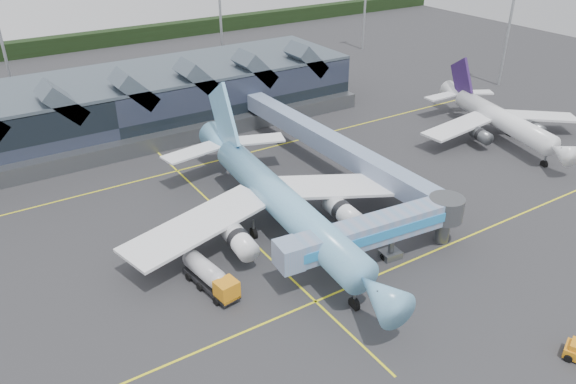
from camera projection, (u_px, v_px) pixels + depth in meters
ground at (275, 263)px, 63.21m from camera, size 260.00×260.00×0.00m
taxi_stripes at (233, 224)px, 70.62m from camera, size 120.00×60.00×0.01m
tree_line_far at (51, 45)px, 143.81m from camera, size 260.00×4.00×4.00m
terminal at (101, 109)px, 93.59m from camera, size 90.00×22.25×12.52m
light_masts at (201, 28)px, 113.82m from camera, size 132.40×42.56×22.45m
main_airliner at (278, 199)px, 67.51m from camera, size 39.54×45.63×14.65m
regional_jet at (499, 118)px, 93.73m from camera, size 28.67×31.91×11.07m
jet_bridge at (386, 228)px, 61.76m from camera, size 23.91×5.56×5.97m
fuel_truck at (209, 275)px, 58.64m from camera, size 3.33×8.64×2.87m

